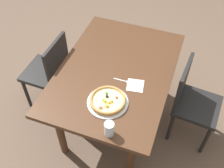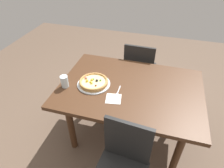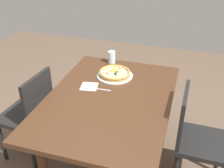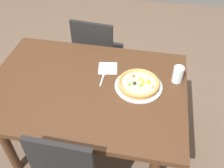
{
  "view_description": "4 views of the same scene",
  "coord_description": "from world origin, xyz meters",
  "px_view_note": "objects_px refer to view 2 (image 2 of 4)",
  "views": [
    {
      "loc": [
        1.61,
        0.55,
        2.46
      ],
      "look_at": [
        0.18,
        0.03,
        0.75
      ],
      "focal_mm": 43.45,
      "sensor_mm": 36.0,
      "label": 1
    },
    {
      "loc": [
        -0.24,
        1.5,
        1.95
      ],
      "look_at": [
        0.18,
        0.03,
        0.75
      ],
      "focal_mm": 31.08,
      "sensor_mm": 36.0,
      "label": 2
    },
    {
      "loc": [
        -1.75,
        -0.57,
        1.93
      ],
      "look_at": [
        0.18,
        0.03,
        0.75
      ],
      "focal_mm": 43.44,
      "sensor_mm": 36.0,
      "label": 3
    },
    {
      "loc": [
        0.43,
        -1.24,
        1.97
      ],
      "look_at": [
        0.18,
        0.03,
        0.75
      ],
      "focal_mm": 40.85,
      "sensor_mm": 36.0,
      "label": 4
    }
  ],
  "objects_px": {
    "chair_far": "(122,167)",
    "fork": "(118,92)",
    "drinking_glass": "(65,82)",
    "plate": "(94,84)",
    "dining_table": "(130,94)",
    "pizza": "(94,82)",
    "napkin": "(113,99)",
    "chair_near": "(139,69)"
  },
  "relations": [
    {
      "from": "fork",
      "to": "drinking_glass",
      "type": "bearing_deg",
      "value": -83.95
    },
    {
      "from": "drinking_glass",
      "to": "plate",
      "type": "bearing_deg",
      "value": -157.07
    },
    {
      "from": "chair_far",
      "to": "plate",
      "type": "height_order",
      "value": "chair_far"
    },
    {
      "from": "fork",
      "to": "dining_table",
      "type": "bearing_deg",
      "value": 137.97
    },
    {
      "from": "drinking_glass",
      "to": "napkin",
      "type": "height_order",
      "value": "drinking_glass"
    },
    {
      "from": "pizza",
      "to": "napkin",
      "type": "xyz_separation_m",
      "value": [
        -0.25,
        0.16,
        -0.03
      ]
    },
    {
      "from": "chair_near",
      "to": "pizza",
      "type": "xyz_separation_m",
      "value": [
        0.36,
        0.77,
        0.27
      ]
    },
    {
      "from": "pizza",
      "to": "drinking_glass",
      "type": "height_order",
      "value": "drinking_glass"
    },
    {
      "from": "plate",
      "to": "fork",
      "type": "bearing_deg",
      "value": 169.03
    },
    {
      "from": "napkin",
      "to": "drinking_glass",
      "type": "bearing_deg",
      "value": -4.95
    },
    {
      "from": "chair_near",
      "to": "pizza",
      "type": "relative_size",
      "value": 3.04
    },
    {
      "from": "napkin",
      "to": "pizza",
      "type": "bearing_deg",
      "value": -31.64
    },
    {
      "from": "dining_table",
      "to": "chair_near",
      "type": "relative_size",
      "value": 1.59
    },
    {
      "from": "chair_far",
      "to": "pizza",
      "type": "height_order",
      "value": "chair_far"
    },
    {
      "from": "plate",
      "to": "fork",
      "type": "xyz_separation_m",
      "value": [
        -0.27,
        0.05,
        -0.0
      ]
    },
    {
      "from": "plate",
      "to": "drinking_glass",
      "type": "distance_m",
      "value": 0.29
    },
    {
      "from": "dining_table",
      "to": "chair_far",
      "type": "relative_size",
      "value": 1.59
    },
    {
      "from": "fork",
      "to": "chair_near",
      "type": "bearing_deg",
      "value": 173.59
    },
    {
      "from": "plate",
      "to": "fork",
      "type": "distance_m",
      "value": 0.27
    },
    {
      "from": "plate",
      "to": "dining_table",
      "type": "bearing_deg",
      "value": -170.59
    },
    {
      "from": "pizza",
      "to": "fork",
      "type": "distance_m",
      "value": 0.27
    },
    {
      "from": "fork",
      "to": "pizza",
      "type": "bearing_deg",
      "value": -101.29
    },
    {
      "from": "plate",
      "to": "pizza",
      "type": "height_order",
      "value": "pizza"
    },
    {
      "from": "dining_table",
      "to": "plate",
      "type": "distance_m",
      "value": 0.38
    },
    {
      "from": "dining_table",
      "to": "drinking_glass",
      "type": "xyz_separation_m",
      "value": [
        0.63,
        0.17,
        0.15
      ]
    },
    {
      "from": "dining_table",
      "to": "chair_far",
      "type": "height_order",
      "value": "chair_far"
    },
    {
      "from": "napkin",
      "to": "dining_table",
      "type": "bearing_deg",
      "value": -118.15
    },
    {
      "from": "pizza",
      "to": "napkin",
      "type": "relative_size",
      "value": 2.08
    },
    {
      "from": "chair_near",
      "to": "chair_far",
      "type": "xyz_separation_m",
      "value": [
        -0.11,
        1.42,
        0.0
      ]
    },
    {
      "from": "pizza",
      "to": "fork",
      "type": "relative_size",
      "value": 1.77
    },
    {
      "from": "drinking_glass",
      "to": "napkin",
      "type": "bearing_deg",
      "value": 175.05
    },
    {
      "from": "dining_table",
      "to": "chair_far",
      "type": "xyz_separation_m",
      "value": [
        -0.09,
        0.71,
        -0.15
      ]
    },
    {
      "from": "chair_far",
      "to": "pizza",
      "type": "distance_m",
      "value": 0.84
    },
    {
      "from": "plate",
      "to": "chair_near",
      "type": "bearing_deg",
      "value": -114.69
    },
    {
      "from": "dining_table",
      "to": "pizza",
      "type": "relative_size",
      "value": 4.83
    },
    {
      "from": "fork",
      "to": "drinking_glass",
      "type": "xyz_separation_m",
      "value": [
        0.53,
        0.06,
        0.06
      ]
    },
    {
      "from": "dining_table",
      "to": "plate",
      "type": "xyz_separation_m",
      "value": [
        0.37,
        0.06,
        0.1
      ]
    },
    {
      "from": "fork",
      "to": "napkin",
      "type": "height_order",
      "value": "fork"
    },
    {
      "from": "chair_far",
      "to": "fork",
      "type": "bearing_deg",
      "value": -66.96
    },
    {
      "from": "dining_table",
      "to": "pizza",
      "type": "xyz_separation_m",
      "value": [
        0.37,
        0.06,
        0.12
      ]
    },
    {
      "from": "pizza",
      "to": "dining_table",
      "type": "bearing_deg",
      "value": -170.63
    },
    {
      "from": "plate",
      "to": "napkin",
      "type": "relative_size",
      "value": 2.38
    }
  ]
}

